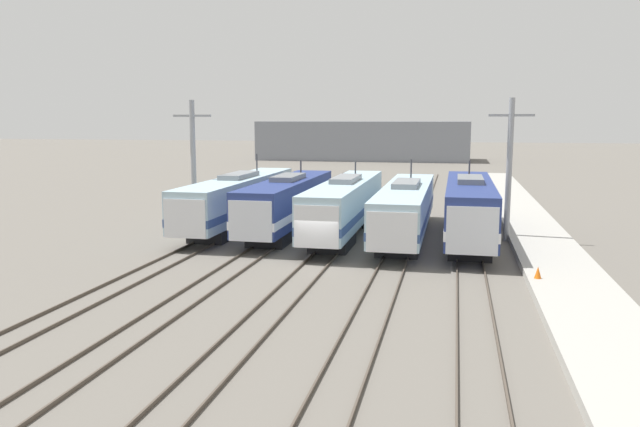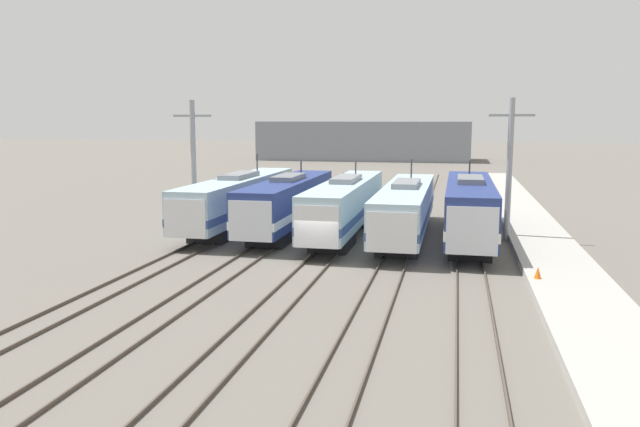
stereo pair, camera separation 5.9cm
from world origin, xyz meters
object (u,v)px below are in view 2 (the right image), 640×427
Objects in this scene: locomotive_center at (345,206)px; locomotive_far_right at (469,210)px; locomotive_center_left at (287,204)px; locomotive_far_left at (238,200)px; catenary_tower_left at (194,163)px; traffic_cone at (538,273)px; locomotive_center_right at (405,209)px; catenary_tower_right at (509,168)px.

locomotive_far_right reaches higher than locomotive_center.
locomotive_far_left is at bearing 160.76° from locomotive_center_left.
locomotive_far_left is 8.56m from locomotive_center.
traffic_cone is (22.92, -11.79, -4.20)m from catenary_tower_left.
locomotive_far_left is 4.22m from catenary_tower_left.
traffic_cone is (7.31, -11.05, -1.31)m from locomotive_center_right.
catenary_tower_right is (19.33, -1.01, 2.81)m from locomotive_far_left.
locomotive_far_right reaches higher than traffic_cone.
locomotive_center is 8.45m from locomotive_far_right.
catenary_tower_left is (-11.40, 0.54, 2.79)m from locomotive_center.
locomotive_far_right is at bearing -3.88° from locomotive_center_left.
locomotive_center is 2.01× the size of catenary_tower_left.
locomotive_center is 32.61× the size of traffic_cone.
locomotive_center_left is 19.43m from traffic_cone.
catenary_tower_left reaches higher than traffic_cone.
locomotive_center is at bearing -2.71° from catenary_tower_left.
locomotive_center_right is at bearing -2.71° from catenary_tower_left.
locomotive_center_left is 29.36× the size of traffic_cone.
catenary_tower_left reaches higher than locomotive_center.
locomotive_far_right is (8.42, -0.78, 0.10)m from locomotive_center.
locomotive_center is 16.16m from traffic_cone.
catenary_tower_right is (6.70, 0.74, 2.89)m from locomotive_center_right.
locomotive_center is at bearing -1.04° from locomotive_center_left.
catenary_tower_left reaches higher than locomotive_center_right.
traffic_cone is at bearing -56.51° from locomotive_center_right.
traffic_cone is (0.61, -11.79, -4.20)m from catenary_tower_right.
locomotive_far_right is (16.83, -2.33, 0.12)m from locomotive_far_left.
locomotive_center_left is 4.21m from locomotive_center.
catenary_tower_right is at bearing 2.83° from locomotive_center.
catenary_tower_left is at bearing 177.29° from locomotive_center_right.
locomotive_center_right is 1.12× the size of locomotive_far_right.
locomotive_center is at bearing -10.40° from locomotive_far_left.
locomotive_far_left reaches higher than traffic_cone.
catenary_tower_right reaches higher than locomotive_center_left.
catenary_tower_left is (-15.61, 0.74, 2.89)m from locomotive_center_right.
locomotive_far_right is at bearing -7.86° from locomotive_far_left.
locomotive_center_right is at bearing -1.88° from locomotive_center_left.
locomotive_center_left is 0.88× the size of locomotive_center_right.
locomotive_center is 11.27m from catenary_tower_right.
locomotive_far_left reaches higher than locomotive_center_left.
locomotive_center_right is 7.34m from catenary_tower_right.
traffic_cone is (3.10, -10.47, -1.52)m from locomotive_far_right.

